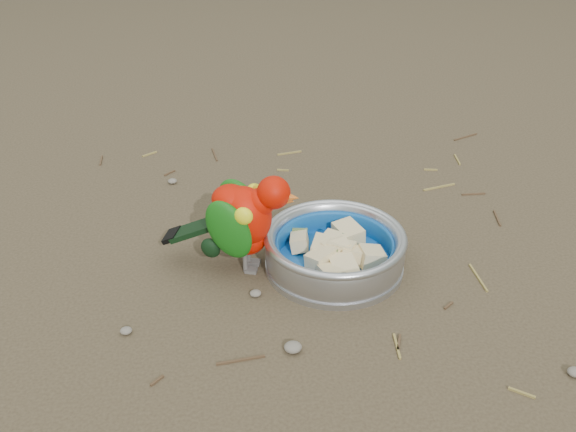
{
  "coord_description": "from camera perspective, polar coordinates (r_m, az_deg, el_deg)",
  "views": [
    {
      "loc": [
        -0.11,
        -0.83,
        0.58
      ],
      "look_at": [
        -0.02,
        -0.01,
        0.08
      ],
      "focal_mm": 40.0,
      "sensor_mm": 36.0,
      "label": 1
    }
  ],
  "objects": [
    {
      "name": "food_bowl",
      "position": [
        0.99,
        4.11,
        -4.19
      ],
      "size": [
        0.21,
        0.21,
        0.02
      ],
      "primitive_type": "cylinder",
      "color": "#B2B2BA",
      "rests_on": "ground"
    },
    {
      "name": "bowl_wall",
      "position": [
        0.97,
        4.18,
        -2.75
      ],
      "size": [
        0.21,
        0.21,
        0.04
      ],
      "primitive_type": null,
      "color": "#B2B2BA",
      "rests_on": "food_bowl"
    },
    {
      "name": "ground_debris",
      "position": [
        1.09,
        -0.4,
        -0.77
      ],
      "size": [
        0.9,
        0.8,
        0.01
      ],
      "primitive_type": null,
      "color": "olive",
      "rests_on": "ground"
    },
    {
      "name": "ground",
      "position": [
        1.02,
        1.15,
        -3.51
      ],
      "size": [
        60.0,
        60.0,
        0.0
      ],
      "primitive_type": "plane",
      "color": "#463A29"
    },
    {
      "name": "fruit_wedges",
      "position": [
        0.98,
        4.16,
        -3.09
      ],
      "size": [
        0.13,
        0.13,
        0.03
      ],
      "primitive_type": null,
      "color": "beige",
      "rests_on": "food_bowl"
    },
    {
      "name": "lory_parrot",
      "position": [
        0.95,
        -4.01,
        -0.76
      ],
      "size": [
        0.21,
        0.14,
        0.15
      ],
      "primitive_type": null,
      "rotation": [
        0.0,
        0.0,
        -1.85
      ],
      "color": "#C41101",
      "rests_on": "ground"
    }
  ]
}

